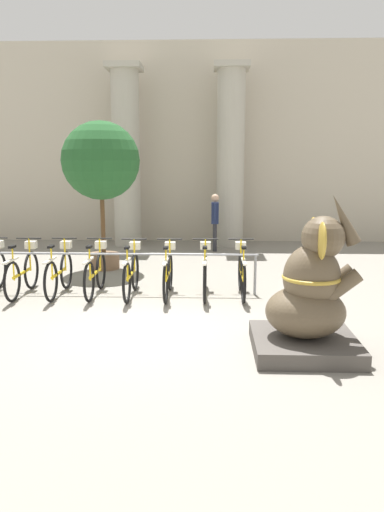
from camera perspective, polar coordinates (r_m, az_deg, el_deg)
ground_plane at (r=7.53m, az=-5.28°, el=-8.10°), size 60.00×60.00×0.00m
building_facade at (r=15.71m, az=-1.35°, el=12.70°), size 20.00×0.20×6.00m
column_left at (r=14.88m, az=-7.52°, el=11.29°), size 1.00×1.00×5.16m
column_right at (r=14.69m, az=4.42°, el=11.35°), size 1.00×1.00×5.16m
bike_rack at (r=9.36m, az=-8.86°, el=-0.46°), size 5.32×0.05×0.77m
bicycle_1 at (r=9.74m, az=-18.79°, el=-1.77°), size 0.48×1.68×1.01m
bicycle_2 at (r=9.55m, az=-14.92°, el=-1.79°), size 0.48×1.68×1.01m
bicycle_3 at (r=9.38m, az=-10.96°, el=-1.84°), size 0.48×1.68×1.01m
bicycle_4 at (r=9.20m, az=-6.95°, el=-1.98°), size 0.48×1.68×1.01m
bicycle_5 at (r=9.12m, az=-2.75°, el=-2.02°), size 0.48×1.68×1.01m
bicycle_6 at (r=9.14m, az=1.50°, el=-1.98°), size 0.48×1.68×1.01m
bicycle_7 at (r=9.17m, az=5.72°, el=-1.98°), size 0.48×1.68×1.01m
elephant_statue at (r=6.53m, az=13.30°, el=-4.91°), size 1.32×1.32×2.06m
person_pedestrian at (r=13.81m, az=2.64°, el=4.42°), size 0.21×0.47×1.58m
potted_tree at (r=11.52m, az=-10.37°, el=10.30°), size 1.75×1.75×3.34m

